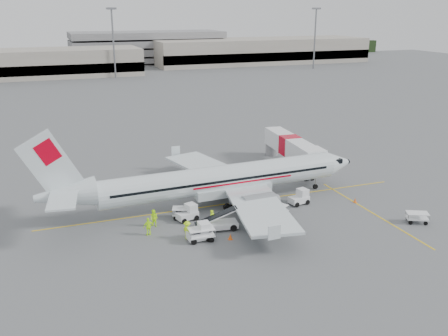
{
  "coord_description": "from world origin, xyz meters",
  "views": [
    {
      "loc": [
        -19.88,
        -51.04,
        21.94
      ],
      "look_at": [
        0.0,
        2.0,
        3.8
      ],
      "focal_mm": 40.0,
      "sensor_mm": 36.0,
      "label": 1
    }
  ],
  "objects_px": {
    "jet_bridge": "(290,152)",
    "tug_aft": "(187,212)",
    "tug_fore": "(299,197)",
    "tug_mid": "(199,232)",
    "aircraft": "(222,161)",
    "belt_loader": "(218,216)"
  },
  "relations": [
    {
      "from": "belt_loader",
      "to": "tug_aft",
      "type": "bearing_deg",
      "value": 131.77
    },
    {
      "from": "jet_bridge",
      "to": "tug_mid",
      "type": "bearing_deg",
      "value": -133.64
    },
    {
      "from": "aircraft",
      "to": "tug_aft",
      "type": "relative_size",
      "value": 16.72
    },
    {
      "from": "jet_bridge",
      "to": "tug_aft",
      "type": "distance_m",
      "value": 23.38
    },
    {
      "from": "aircraft",
      "to": "tug_fore",
      "type": "relative_size",
      "value": 16.47
    },
    {
      "from": "jet_bridge",
      "to": "tug_mid",
      "type": "distance_m",
      "value": 26.89
    },
    {
      "from": "jet_bridge",
      "to": "belt_loader",
      "type": "distance_m",
      "value": 23.73
    },
    {
      "from": "tug_fore",
      "to": "tug_aft",
      "type": "bearing_deg",
      "value": 168.74
    },
    {
      "from": "tug_fore",
      "to": "tug_mid",
      "type": "xyz_separation_m",
      "value": [
        -13.91,
        -5.08,
        0.02
      ]
    },
    {
      "from": "belt_loader",
      "to": "tug_aft",
      "type": "distance_m",
      "value": 4.19
    },
    {
      "from": "jet_bridge",
      "to": "tug_aft",
      "type": "height_order",
      "value": "jet_bridge"
    },
    {
      "from": "tug_fore",
      "to": "tug_mid",
      "type": "relative_size",
      "value": 0.98
    },
    {
      "from": "tug_aft",
      "to": "tug_fore",
      "type": "bearing_deg",
      "value": -16.06
    },
    {
      "from": "jet_bridge",
      "to": "tug_aft",
      "type": "relative_size",
      "value": 7.66
    },
    {
      "from": "aircraft",
      "to": "tug_fore",
      "type": "bearing_deg",
      "value": -23.7
    },
    {
      "from": "belt_loader",
      "to": "tug_mid",
      "type": "relative_size",
      "value": 2.26
    },
    {
      "from": "belt_loader",
      "to": "jet_bridge",
      "type": "bearing_deg",
      "value": 52.01
    },
    {
      "from": "jet_bridge",
      "to": "tug_aft",
      "type": "xyz_separation_m",
      "value": [
        -19.3,
        -13.13,
        -1.41
      ]
    },
    {
      "from": "aircraft",
      "to": "jet_bridge",
      "type": "relative_size",
      "value": 2.18
    },
    {
      "from": "jet_bridge",
      "to": "belt_loader",
      "type": "xyz_separation_m",
      "value": [
        -16.97,
        -16.57,
        -0.84
      ]
    },
    {
      "from": "belt_loader",
      "to": "tug_fore",
      "type": "bearing_deg",
      "value": 23.95
    },
    {
      "from": "belt_loader",
      "to": "tug_mid",
      "type": "bearing_deg",
      "value": -138.12
    }
  ]
}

